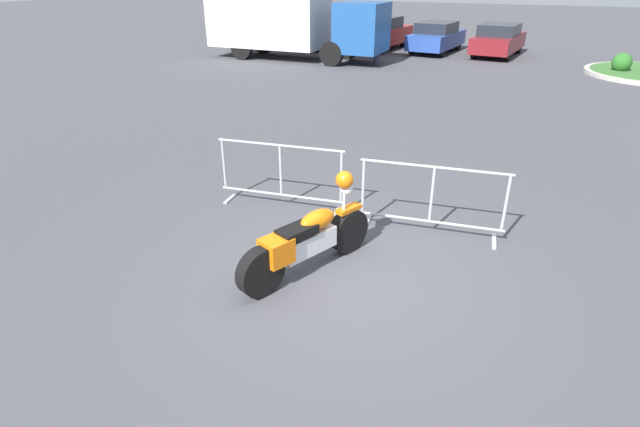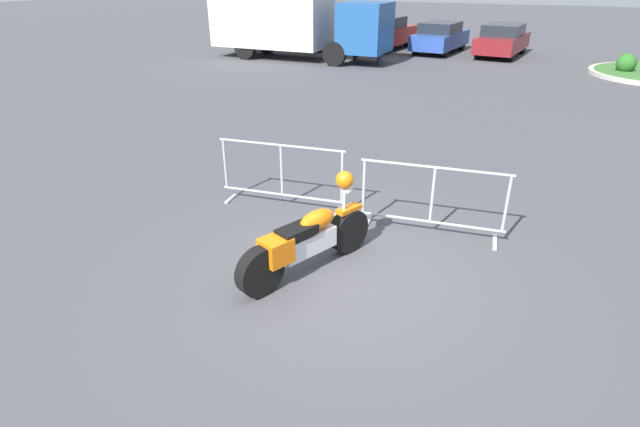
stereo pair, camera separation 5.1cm
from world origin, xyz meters
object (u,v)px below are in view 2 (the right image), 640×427
Objects in this scene: parked_car_black at (283,28)px; pedestrian at (380,42)px; crowd_barrier_near at (282,175)px; parked_car_blue at (440,37)px; parked_car_tan at (328,31)px; parked_car_red at (383,33)px; motorcycle at (307,240)px; crowd_barrier_far at (432,200)px; box_truck at (290,19)px; parked_car_maroon at (502,40)px.

pedestrian reaches higher than parked_car_black.
crowd_barrier_near is 13.86m from pedestrian.
parked_car_tan is at bearing 99.93° from parked_car_blue.
parked_car_red is at bearing -78.13° from parked_car_tan.
motorcycle is 2.05m from crowd_barrier_near.
pedestrian reaches higher than parked_car_tan.
crowd_barrier_far is at bearing -140.01° from parked_car_black.
pedestrian is (-3.87, 15.25, 0.46)m from motorcycle.
parked_car_red reaches higher than crowd_barrier_near.
parked_car_black is at bearing 121.83° from box_truck.
motorcycle is 0.48× the size of parked_car_maroon.
parked_car_blue is at bearing 97.61° from parked_car_maroon.
crowd_barrier_far is (2.44, 0.00, 0.00)m from crowd_barrier_near.
parked_car_black is at bearing 95.64° from parked_car_red.
motorcycle is 20.43m from parked_car_red.
parked_car_maroon is at bearing -82.39° from parked_car_blue.
parked_car_black is 2.81m from parked_car_tan.
parked_car_tan is (0.03, 4.14, -0.87)m from box_truck.
parked_car_tan is at bearing 99.16° from parked_car_maroon.
crowd_barrier_near and crowd_barrier_far have the same top height.
parked_car_black reaches higher than parked_car_maroon.
parked_car_maroon is (5.57, 0.10, -0.06)m from parked_car_red.
pedestrian is at bearing -129.60° from parked_car_tan.
parked_car_red is (5.57, -0.11, -0.01)m from parked_car_black.
parked_car_tan is at bearing 101.87° from parked_car_red.
parked_car_black is at bearing 51.31° from motorcycle.
motorcycle is at bearing -126.69° from crowd_barrier_far.
parked_car_blue is at bearing -82.01° from parked_car_red.
parked_car_maroon is at bearing 84.89° from crowd_barrier_near.
parked_car_black is at bearing 117.53° from crowd_barrier_near.
parked_car_red reaches higher than crowd_barrier_far.
parked_car_red is at bearing 109.39° from crowd_barrier_far.
motorcycle is at bearing -174.42° from parked_car_maroon.
parked_car_black is 1.02× the size of parked_car_red.
parked_car_maroon is at bearing -83.28° from parked_car_black.
parked_car_red is at bearing 97.80° from parked_car_maroon.
crowd_barrier_far is 14.53m from pedestrian.
motorcycle is 22.59m from parked_car_black.
box_truck is at bearing 123.80° from crowd_barrier_far.
parked_car_black is at bearing 125.01° from pedestrian.
parked_car_blue is at bearing -83.58° from parked_car_black.
parked_car_blue is at bearing 101.19° from crowd_barrier_far.
parked_car_blue reaches higher than motorcycle.
crowd_barrier_near is 18.30m from parked_car_maroon.
box_truck is at bearing 124.94° from parked_car_maroon.
parked_car_blue is 2.78m from parked_car_maroon.
parked_car_blue is (5.57, 0.31, -0.08)m from parked_car_tan.
parked_car_tan is at bearing 45.10° from motorcycle.
pedestrian is (-1.49, -4.58, 0.23)m from parked_car_blue.
crowd_barrier_near is at bearing -145.71° from parked_car_black.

